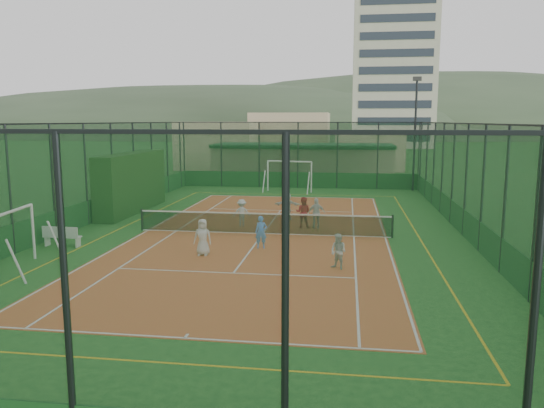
{
  "coord_description": "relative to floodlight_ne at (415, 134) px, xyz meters",
  "views": [
    {
      "loc": [
        3.74,
        -23.43,
        5.14
      ],
      "look_at": [
        0.24,
        1.24,
        1.2
      ],
      "focal_mm": 35.0,
      "sensor_mm": 36.0,
      "label": 1
    }
  ],
  "objects": [
    {
      "name": "child_near_left",
      "position": [
        -10.28,
        -20.76,
        -3.41
      ],
      "size": [
        0.69,
        0.45,
        1.41
      ],
      "primitive_type": "imported",
      "rotation": [
        0.0,
        0.0,
        0.01
      ],
      "color": "silver",
      "rests_on": "court_slab"
    },
    {
      "name": "tennis_balls",
      "position": [
        -6.64,
        -15.23,
        -4.08
      ],
      "size": [
        1.49,
        1.18,
        0.07
      ],
      "color": "#CCE033",
      "rests_on": "court_slab"
    },
    {
      "name": "ground",
      "position": [
        -8.6,
        -16.6,
        -4.12
      ],
      "size": [
        300.0,
        300.0,
        0.0
      ],
      "primitive_type": "plane",
      "color": "#1D541E",
      "rests_on": "ground"
    },
    {
      "name": "child_far_left",
      "position": [
        -9.91,
        -14.98,
        -3.45
      ],
      "size": [
        0.95,
        0.68,
        1.33
      ],
      "primitive_type": "imported",
      "rotation": [
        0.0,
        0.0,
        3.38
      ],
      "color": "silver",
      "rests_on": "court_slab"
    },
    {
      "name": "futsal_goal_far",
      "position": [
        -9.0,
        -1.88,
        -3.02
      ],
      "size": [
        3.54,
        1.57,
        2.2
      ],
      "primitive_type": null,
      "rotation": [
        0.0,
        0.0,
        -0.18
      ],
      "color": "white",
      "rests_on": "ground"
    },
    {
      "name": "white_bench",
      "position": [
        -16.4,
        -20.16,
        -3.68
      ],
      "size": [
        1.59,
        0.49,
        0.89
      ],
      "primitive_type": null,
      "rotation": [
        0.0,
        0.0,
        -0.03
      ],
      "color": "white",
      "rests_on": "ground"
    },
    {
      "name": "child_near_mid",
      "position": [
        -8.25,
        -19.31,
        -3.46
      ],
      "size": [
        0.52,
        0.38,
        1.31
      ],
      "primitive_type": "imported",
      "rotation": [
        0.0,
        0.0,
        0.14
      ],
      "color": "#4E84DF",
      "rests_on": "court_slab"
    },
    {
      "name": "hedge_left",
      "position": [
        -16.9,
        -11.65,
        -2.46
      ],
      "size": [
        1.14,
        7.59,
        3.32
      ],
      "primitive_type": "cube",
      "color": "black",
      "rests_on": "ground"
    },
    {
      "name": "distant_hills",
      "position": [
        -8.6,
        133.4,
        -4.12
      ],
      "size": [
        200.0,
        60.0,
        24.0
      ],
      "primitive_type": null,
      "color": "#384C33",
      "rests_on": "ground"
    },
    {
      "name": "child_far_right",
      "position": [
        -6.26,
        -14.99,
        -3.39
      ],
      "size": [
        0.92,
        0.56,
        1.46
      ],
      "primitive_type": "imported",
      "rotation": [
        0.0,
        0.0,
        3.39
      ],
      "color": "silver",
      "rests_on": "court_slab"
    },
    {
      "name": "child_far_back",
      "position": [
        -7.91,
        -12.96,
        -3.38
      ],
      "size": [
        1.37,
        0.47,
        1.47
      ],
      "primitive_type": "imported",
      "rotation": [
        0.0,
        0.0,
        3.11
      ],
      "color": "silver",
      "rests_on": "court_slab"
    },
    {
      "name": "clubhouse",
      "position": [
        -8.6,
        5.4,
        -2.55
      ],
      "size": [
        15.2,
        7.2,
        3.15
      ],
      "primitive_type": null,
      "color": "tan",
      "rests_on": "ground"
    },
    {
      "name": "floodlight_ne",
      "position": [
        0.0,
        0.0,
        0.0
      ],
      "size": [
        0.6,
        0.26,
        8.25
      ],
      "primitive_type": null,
      "color": "black",
      "rests_on": "ground"
    },
    {
      "name": "coach",
      "position": [
        -6.91,
        -14.93,
        -3.37
      ],
      "size": [
        0.79,
        0.66,
        1.5
      ],
      "primitive_type": "imported",
      "rotation": [
        0.0,
        0.0,
        3.01
      ],
      "color": "#B21324",
      "rests_on": "court_slab"
    },
    {
      "name": "child_near_right",
      "position": [
        -5.09,
        -21.97,
        -3.49
      ],
      "size": [
        0.77,
        0.74,
        1.25
      ],
      "primitive_type": "imported",
      "rotation": [
        0.0,
        0.0,
        -0.62
      ],
      "color": "silver",
      "rests_on": "court_slab"
    },
    {
      "name": "court_slab",
      "position": [
        -8.6,
        -16.6,
        -4.12
      ],
      "size": [
        11.17,
        23.97,
        0.01
      ],
      "primitive_type": "cube",
      "color": "#B45B28",
      "rests_on": "ground"
    },
    {
      "name": "apartment_tower",
      "position": [
        3.4,
        65.4,
        10.88
      ],
      "size": [
        15.0,
        12.0,
        30.0
      ],
      "primitive_type": "cube",
      "color": "beige",
      "rests_on": "ground"
    },
    {
      "name": "futsal_goal_near",
      "position": [
        -16.19,
        -23.67,
        -3.1
      ],
      "size": [
        3.29,
        1.36,
        2.06
      ],
      "primitive_type": null,
      "rotation": [
        0.0,
        0.0,
        1.71
      ],
      "color": "white",
      "rests_on": "ground"
    },
    {
      "name": "perimeter_fence",
      "position": [
        -8.6,
        -16.6,
        -1.62
      ],
      "size": [
        18.12,
        34.12,
        5.0
      ],
      "primitive_type": null,
      "color": "black",
      "rests_on": "ground"
    },
    {
      "name": "tennis_net",
      "position": [
        -8.6,
        -16.6,
        -3.59
      ],
      "size": [
        11.67,
        0.12,
        1.06
      ],
      "primitive_type": null,
      "color": "black",
      "rests_on": "ground"
    }
  ]
}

